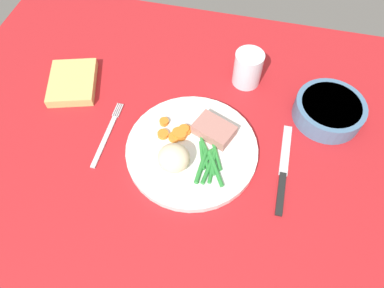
# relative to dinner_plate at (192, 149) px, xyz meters

# --- Properties ---
(dining_table) EXTENTS (1.20, 0.90, 0.02)m
(dining_table) POSITION_rel_dinner_plate_xyz_m (0.02, -0.00, -0.02)
(dining_table) COLOR red
(dining_table) RESTS_ON ground
(dinner_plate) EXTENTS (0.27, 0.27, 0.02)m
(dinner_plate) POSITION_rel_dinner_plate_xyz_m (0.00, 0.00, 0.00)
(dinner_plate) COLOR white
(dinner_plate) RESTS_ON dining_table
(meat_portion) EXTENTS (0.09, 0.08, 0.02)m
(meat_portion) POSITION_rel_dinner_plate_xyz_m (0.04, 0.04, 0.02)
(meat_portion) COLOR #B2756B
(meat_portion) RESTS_ON dinner_plate
(mashed_potatoes) EXTENTS (0.06, 0.06, 0.05)m
(mashed_potatoes) POSITION_rel_dinner_plate_xyz_m (-0.02, -0.05, 0.03)
(mashed_potatoes) COLOR beige
(mashed_potatoes) RESTS_ON dinner_plate
(carrot_slices) EXTENTS (0.07, 0.05, 0.01)m
(carrot_slices) POSITION_rel_dinner_plate_xyz_m (-0.04, 0.02, 0.01)
(carrot_slices) COLOR orange
(carrot_slices) RESTS_ON dinner_plate
(green_beans) EXTENTS (0.07, 0.11, 0.01)m
(green_beans) POSITION_rel_dinner_plate_xyz_m (0.04, -0.03, 0.01)
(green_beans) COLOR #2D8C38
(green_beans) RESTS_ON dinner_plate
(fork) EXTENTS (0.01, 0.17, 0.00)m
(fork) POSITION_rel_dinner_plate_xyz_m (-0.18, -0.00, -0.01)
(fork) COLOR silver
(fork) RESTS_ON dining_table
(knife) EXTENTS (0.02, 0.21, 0.01)m
(knife) POSITION_rel_dinner_plate_xyz_m (0.19, -0.00, -0.01)
(knife) COLOR black
(knife) RESTS_ON dining_table
(water_glass) EXTENTS (0.06, 0.06, 0.08)m
(water_glass) POSITION_rel_dinner_plate_xyz_m (0.08, 0.22, 0.03)
(water_glass) COLOR silver
(water_glass) RESTS_ON dining_table
(salad_bowl) EXTENTS (0.15, 0.15, 0.04)m
(salad_bowl) POSITION_rel_dinner_plate_xyz_m (0.26, 0.15, 0.02)
(salad_bowl) COLOR #4C7299
(salad_bowl) RESTS_ON dining_table
(napkin) EXTENTS (0.14, 0.15, 0.02)m
(napkin) POSITION_rel_dinner_plate_xyz_m (-0.31, 0.11, 0.00)
(napkin) COLOR #DBBC6B
(napkin) RESTS_ON dining_table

